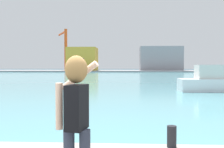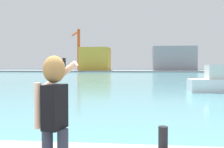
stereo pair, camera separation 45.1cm
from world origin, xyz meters
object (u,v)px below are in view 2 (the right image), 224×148
object	(u,v)px
warehouse_left	(95,59)
warehouse_right	(174,59)
person_photographer	(54,109)
harbor_bollard	(163,137)
port_crane	(78,45)

from	to	relation	value
warehouse_left	warehouse_right	world-z (taller)	warehouse_right
warehouse_right	warehouse_left	bearing A→B (deg)	-175.87
person_photographer	harbor_bollard	world-z (taller)	person_photographer
person_photographer	warehouse_right	world-z (taller)	warehouse_right
warehouse_right	port_crane	xyz separation A→B (m)	(-33.67, -4.20, 4.76)
person_photographer	warehouse_left	bearing A→B (deg)	21.47
person_photographer	port_crane	bearing A→B (deg)	25.36
person_photographer	harbor_bollard	xyz separation A→B (m)	(1.53, 1.98, -0.85)
person_photographer	warehouse_right	distance (m)	93.83
person_photographer	port_crane	xyz separation A→B (m)	(-20.54, 88.66, 7.67)
harbor_bollard	warehouse_left	bearing A→B (deg)	100.31
person_photographer	port_crane	distance (m)	91.33
port_crane	warehouse_right	bearing A→B (deg)	7.12
warehouse_right	harbor_bollard	bearing A→B (deg)	-97.28
person_photographer	harbor_bollard	distance (m)	2.64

